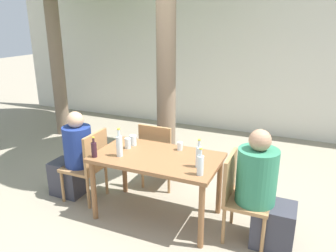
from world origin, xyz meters
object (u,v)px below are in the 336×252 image
at_px(patio_chair_1, 240,193).
at_px(person_seated_0, 73,159).
at_px(wine_bottle_1, 94,149).
at_px(water_bottle_2, 199,156).
at_px(drinking_glass_2, 133,140).
at_px(patio_chair_0, 89,162).
at_px(dining_table_front, 157,164).
at_px(water_bottle_0, 200,165).
at_px(water_bottle_3, 119,145).
at_px(drinking_glass_1, 180,146).
at_px(person_seated_1, 264,194).
at_px(patio_chair_2, 159,152).
at_px(drinking_glass_0, 128,143).

distance_m(patio_chair_1, person_seated_0, 2.07).
relative_size(wine_bottle_1, water_bottle_2, 0.77).
relative_size(wine_bottle_1, drinking_glass_2, 1.92).
relative_size(patio_chair_1, person_seated_0, 0.79).
bearing_deg(wine_bottle_1, patio_chair_0, 136.76).
distance_m(dining_table_front, water_bottle_0, 0.65).
height_order(water_bottle_3, drinking_glass_1, water_bottle_3).
height_order(person_seated_0, wine_bottle_1, person_seated_0).
height_order(dining_table_front, person_seated_0, person_seated_0).
height_order(person_seated_1, water_bottle_2, person_seated_1).
xyz_separation_m(patio_chair_0, person_seated_1, (2.06, -0.00, 0.04)).
xyz_separation_m(dining_table_front, water_bottle_3, (-0.37, -0.16, 0.21)).
height_order(wine_bottle_1, drinking_glass_2, wine_bottle_1).
bearing_deg(water_bottle_0, drinking_glass_1, 128.75).
distance_m(person_seated_0, person_seated_1, 2.29).
height_order(water_bottle_0, drinking_glass_1, water_bottle_0).
distance_m(person_seated_0, drinking_glass_2, 0.84).
height_order(water_bottle_2, water_bottle_3, water_bottle_3).
height_order(patio_chair_0, drinking_glass_2, patio_chair_0).
distance_m(dining_table_front, patio_chair_0, 0.93).
height_order(patio_chair_2, water_bottle_3, water_bottle_3).
bearing_deg(dining_table_front, person_seated_0, -180.00).
bearing_deg(person_seated_1, drinking_glass_2, 83.48).
distance_m(patio_chair_0, drinking_glass_2, 0.63).
bearing_deg(water_bottle_3, water_bottle_0, -4.96).
bearing_deg(water_bottle_0, person_seated_0, 171.92).
bearing_deg(person_seated_1, drinking_glass_1, 75.33).
bearing_deg(patio_chair_1, dining_table_front, 90.00).
relative_size(patio_chair_2, wine_bottle_1, 3.88).
xyz_separation_m(dining_table_front, patio_chair_1, (0.91, 0.00, -0.15)).
bearing_deg(drinking_glass_2, water_bottle_3, -85.62).
bearing_deg(drinking_glass_1, patio_chair_0, -166.72).
bearing_deg(drinking_glass_1, patio_chair_2, 140.11).
bearing_deg(wine_bottle_1, water_bottle_3, 28.38).
height_order(patio_chair_1, wine_bottle_1, wine_bottle_1).
relative_size(patio_chair_1, water_bottle_2, 3.00).
bearing_deg(water_bottle_3, drinking_glass_2, 94.38).
height_order(dining_table_front, wine_bottle_1, wine_bottle_1).
bearing_deg(patio_chair_2, patio_chair_0, 44.17).
xyz_separation_m(patio_chair_0, water_bottle_3, (0.55, -0.16, 0.36)).
relative_size(patio_chair_0, water_bottle_2, 3.00).
bearing_deg(water_bottle_0, wine_bottle_1, -177.70).
xyz_separation_m(patio_chair_2, drinking_glass_2, (-0.12, -0.45, 0.30)).
height_order(wine_bottle_1, drinking_glass_1, wine_bottle_1).
distance_m(patio_chair_1, person_seated_1, 0.23).
relative_size(patio_chair_2, person_seated_0, 0.79).
bearing_deg(dining_table_front, patio_chair_2, 113.65).
height_order(patio_chair_0, water_bottle_2, water_bottle_2).
height_order(person_seated_1, drinking_glass_1, person_seated_1).
height_order(wine_bottle_1, drinking_glass_0, wine_bottle_1).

